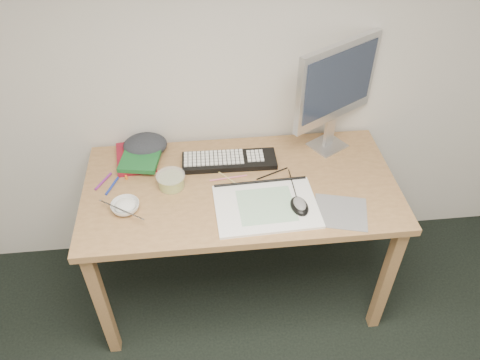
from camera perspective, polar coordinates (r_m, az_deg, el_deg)
The scene contains 18 objects.
desk at distance 2.15m, azimuth 0.09°, elevation -2.21°, with size 1.40×0.70×0.75m.
mousepad at distance 2.01m, azimuth 12.17°, elevation -3.84°, with size 0.22×0.20×0.00m, color slate.
sketchpad at distance 1.98m, azimuth 3.21°, elevation -3.23°, with size 0.43×0.31×0.01m, color white.
keyboard at distance 2.20m, azimuth -1.32°, elevation 2.36°, with size 0.44×0.14×0.03m, color black.
monitor at distance 2.17m, azimuth 11.68°, elevation 11.25°, with size 0.41×0.27×0.54m.
mouse at distance 1.97m, azimuth 7.28°, elevation -2.92°, with size 0.07×0.12×0.04m, color black.
rice_bowl at distance 2.02m, azimuth -13.79°, elevation -3.20°, with size 0.12×0.12×0.04m, color white.
chopsticks at distance 1.98m, azimuth -14.27°, elevation -3.53°, with size 0.02×0.02×0.22m, color silver.
fruit_tub at distance 2.09m, azimuth -8.40°, elevation -0.08°, with size 0.13×0.13×0.06m, color #F1CD55.
book_red at distance 2.28m, azimuth -12.55°, elevation 2.73°, with size 0.18×0.24×0.02m, color maroon.
book_green at distance 2.24m, azimuth -11.91°, elevation 2.92°, with size 0.17×0.24×0.02m, color #165A26.
cloth_lump at distance 2.30m, azimuth -11.48°, elevation 4.20°, with size 0.18×0.15×0.07m, color #24272C.
pencil_pink at distance 2.12m, azimuth -1.43°, elevation 0.25°, with size 0.01×0.01×0.17m, color #CF6789.
pencil_tan at distance 2.10m, azimuth -0.93°, elevation -0.17°, with size 0.01×0.01×0.20m, color tan.
pencil_black at distance 2.15m, azimuth 3.94°, elevation 0.80°, with size 0.01×0.01×0.17m, color black.
marker_blue at distance 2.15m, azimuth -15.33°, elevation -0.70°, with size 0.01×0.01×0.12m, color navy.
marker_orange at distance 2.22m, azimuth -13.95°, elevation 1.06°, with size 0.01×0.01×0.12m, color orange.
marker_purple at distance 2.19m, azimuth -16.33°, elevation -0.15°, with size 0.01×0.01×0.12m, color #77227E.
Camera 1 is at (-0.28, -0.11, 2.15)m, focal length 35.00 mm.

